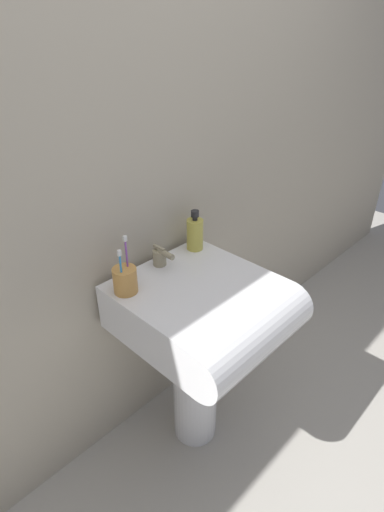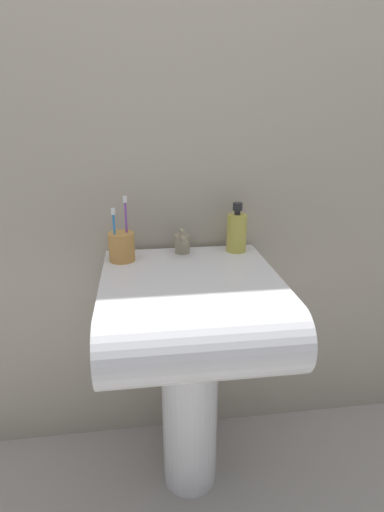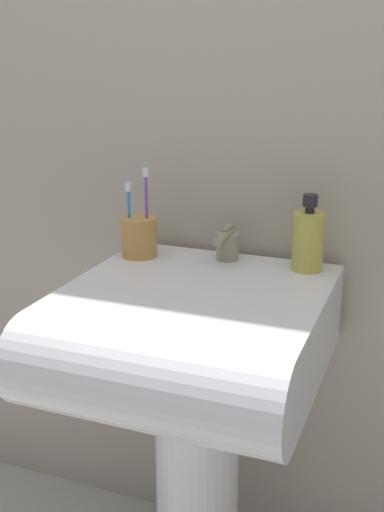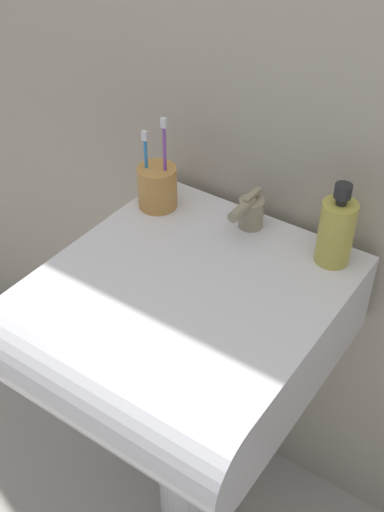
% 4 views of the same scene
% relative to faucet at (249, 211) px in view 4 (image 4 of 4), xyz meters
% --- Properties ---
extents(ground_plane, '(6.00, 6.00, 0.00)m').
position_rel_faucet_xyz_m(ground_plane, '(0.00, -0.19, -0.83)').
color(ground_plane, '#ADA89E').
rests_on(ground_plane, ground).
extents(wall_back, '(5.00, 0.05, 2.40)m').
position_rel_faucet_xyz_m(wall_back, '(0.00, 0.10, 0.37)').
color(wall_back, '#B7AD99').
rests_on(wall_back, ground).
extents(sink_pedestal, '(0.19, 0.19, 0.62)m').
position_rel_faucet_xyz_m(sink_pedestal, '(0.00, -0.19, -0.52)').
color(sink_pedestal, white).
rests_on(sink_pedestal, ground).
extents(sink_basin, '(0.52, 0.58, 0.18)m').
position_rel_faucet_xyz_m(sink_basin, '(0.00, -0.25, -0.13)').
color(sink_basin, white).
rests_on(sink_basin, sink_pedestal).
extents(faucet, '(0.05, 0.10, 0.08)m').
position_rel_faucet_xyz_m(faucet, '(0.00, 0.00, 0.00)').
color(faucet, tan).
rests_on(faucet, sink_basin).
extents(toothbrush_cup, '(0.08, 0.08, 0.21)m').
position_rel_faucet_xyz_m(toothbrush_cup, '(-0.20, -0.04, 0.01)').
color(toothbrush_cup, '#D19347').
rests_on(toothbrush_cup, sink_basin).
extents(soap_bottle, '(0.07, 0.07, 0.17)m').
position_rel_faucet_xyz_m(soap_bottle, '(0.19, -0.00, 0.03)').
color(soap_bottle, gold).
rests_on(soap_bottle, sink_basin).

